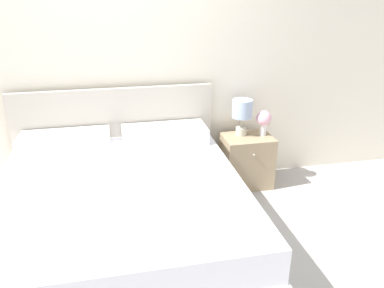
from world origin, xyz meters
The scene contains 6 objects.
ground_plane centered at (0.00, 0.00, 0.00)m, with size 12.00×12.00×0.00m, color #BCB7B2.
wall_back centered at (0.00, 0.07, 1.30)m, with size 8.00×0.06×2.60m.
bed centered at (0.00, -0.92, 0.30)m, with size 1.87×1.97×1.04m.
nightstand centered at (1.28, -0.20, 0.26)m, with size 0.48×0.39×0.53m.
table_lamp centered at (1.22, -0.14, 0.77)m, with size 0.20×0.20×0.36m.
flower_vase centered at (1.43, -0.20, 0.69)m, with size 0.15×0.15×0.26m.
Camera 1 is at (0.02, -3.46, 1.87)m, focal length 35.00 mm.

